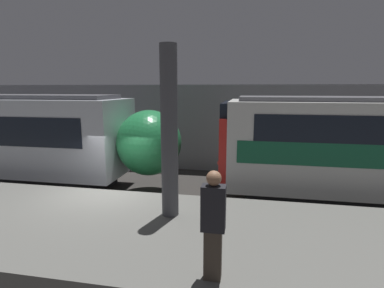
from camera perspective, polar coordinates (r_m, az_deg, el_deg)
The scene contains 5 objects.
ground_plane at distance 9.99m, azimuth -15.15°, elevation -13.99°, with size 120.00×120.00×0.00m, color #33302D.
platform at distance 8.12m, azimuth -22.10°, elevation -16.38°, with size 40.00×4.23×1.03m.
station_rear_barrier at distance 15.26m, azimuth -5.00°, elevation 3.16°, with size 50.00×0.15×4.26m.
support_pillar_near at distance 7.04m, azimuth -4.35°, elevation 2.09°, with size 0.40×0.40×4.05m.
person_waiting at distance 4.90m, azimuth 4.06°, elevation -14.68°, with size 0.38×0.24×1.82m.
Camera 1 is at (4.13, -8.12, 4.09)m, focal length 28.00 mm.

